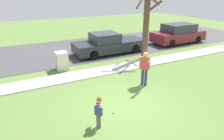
{
  "coord_description": "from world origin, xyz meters",
  "views": [
    {
      "loc": [
        -3.62,
        -5.92,
        4.28
      ],
      "look_at": [
        0.09,
        1.33,
        1.0
      ],
      "focal_mm": 31.91,
      "sensor_mm": 36.0,
      "label": 1
    }
  ],
  "objects": [
    {
      "name": "utility_cabinet",
      "position": [
        -1.3,
        4.94,
        0.52
      ],
      "size": [
        0.64,
        0.68,
        1.04
      ],
      "primitive_type": "cube",
      "color": "beige",
      "rests_on": "ground"
    },
    {
      "name": "street_tree_near",
      "position": [
        4.11,
        4.45,
        2.65
      ],
      "size": [
        1.85,
        1.88,
        4.97
      ],
      "color": "brown",
      "rests_on": "ground"
    },
    {
      "name": "ground_plane",
      "position": [
        0.0,
        3.5,
        0.0
      ],
      "size": [
        48.0,
        48.0,
        0.0
      ],
      "primitive_type": "plane",
      "color": "#567538"
    },
    {
      "name": "person_adult",
      "position": [
        1.66,
        1.07,
        1.03
      ],
      "size": [
        0.58,
        0.82,
        1.67
      ],
      "rotation": [
        0.0,
        0.0,
        -2.6
      ],
      "color": "navy",
      "rests_on": "ground"
    },
    {
      "name": "parked_suv_maroon",
      "position": [
        9.16,
        6.61,
        0.79
      ],
      "size": [
        4.7,
        1.9,
        1.63
      ],
      "color": "maroon",
      "rests_on": "road_surface"
    },
    {
      "name": "road_surface",
      "position": [
        0.0,
        8.6,
        0.01
      ],
      "size": [
        36.0,
        6.8,
        0.02
      ],
      "primitive_type": "cube",
      "color": "#424244",
      "rests_on": "ground"
    },
    {
      "name": "sidewalk_strip",
      "position": [
        0.0,
        3.6,
        0.03
      ],
      "size": [
        36.0,
        1.2,
        0.06
      ],
      "primitive_type": "cube",
      "color": "beige",
      "rests_on": "ground"
    },
    {
      "name": "baseball",
      "position": [
        -0.69,
        -0.35,
        0.04
      ],
      "size": [
        0.07,
        0.07,
        0.07
      ],
      "primitive_type": "sphere",
      "color": "white",
      "rests_on": "ground"
    },
    {
      "name": "person_child",
      "position": [
        -1.48,
        -0.77,
        0.67
      ],
      "size": [
        0.39,
        0.53,
        1.02
      ],
      "rotation": [
        0.0,
        0.0,
        0.54
      ],
      "color": "#6B6656",
      "rests_on": "ground"
    },
    {
      "name": "parked_pickup_dark",
      "position": [
        2.52,
        6.62,
        0.67
      ],
      "size": [
        5.2,
        1.95,
        1.48
      ],
      "color": "#23282D",
      "rests_on": "road_surface"
    }
  ]
}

